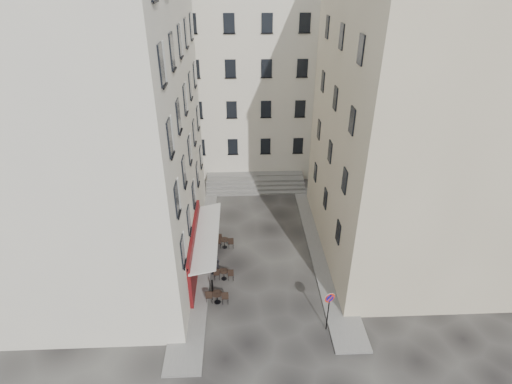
{
  "coord_description": "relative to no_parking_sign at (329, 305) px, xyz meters",
  "views": [
    {
      "loc": [
        -1.3,
        -19.89,
        17.93
      ],
      "look_at": [
        -0.3,
        4.0,
        4.35
      ],
      "focal_mm": 28.0,
      "sensor_mm": 36.0,
      "label": 1
    }
  ],
  "objects": [
    {
      "name": "cafe_storefront",
      "position": [
        -7.65,
        5.25,
        -0.02
      ],
      "size": [
        1.74,
        7.3,
        3.5
      ],
      "color": "#4B0A11",
      "rests_on": "ground"
    },
    {
      "name": "bollard_far",
      "position": [
        -6.58,
        10.25,
        -1.37
      ],
      "size": [
        0.12,
        0.12,
        0.98
      ],
      "color": "black",
      "rests_on": "ground"
    },
    {
      "name": "no_parking_sign",
      "position": [
        0.0,
        0.0,
        0.0
      ],
      "size": [
        0.58,
        0.23,
        2.67
      ],
      "rotation": [
        0.0,
        0.0,
        0.34
      ],
      "color": "black",
      "rests_on": "ground"
    },
    {
      "name": "building_left",
      "position": [
        -13.83,
        7.25,
        8.41
      ],
      "size": [
        12.2,
        16.2,
        20.6
      ],
      "color": "beige",
      "rests_on": "ground"
    },
    {
      "name": "building_right",
      "position": [
        7.17,
        7.75,
        7.41
      ],
      "size": [
        12.2,
        14.2,
        18.6
      ],
      "color": "tan",
      "rests_on": "ground"
    },
    {
      "name": "bistro_table_b",
      "position": [
        -5.89,
        4.4,
        -1.43
      ],
      "size": [
        1.29,
        0.6,
        0.91
      ],
      "color": "black",
      "rests_on": "ground"
    },
    {
      "name": "bistro_table_a",
      "position": [
        -6.23,
        2.32,
        -1.4
      ],
      "size": [
        1.38,
        0.65,
        0.97
      ],
      "color": "black",
      "rests_on": "ground"
    },
    {
      "name": "sidewalk_right",
      "position": [
        1.17,
        7.25,
        -1.84
      ],
      "size": [
        2.0,
        18.0,
        0.12
      ],
      "primitive_type": "cube",
      "color": "slate",
      "rests_on": "ground"
    },
    {
      "name": "bollard_near",
      "position": [
        -6.58,
        3.25,
        -1.37
      ],
      "size": [
        0.12,
        0.12,
        0.98
      ],
      "color": "black",
      "rests_on": "ground"
    },
    {
      "name": "pedestrian",
      "position": [
        -6.53,
        4.93,
        -0.91
      ],
      "size": [
        0.73,
        0.48,
        1.97
      ],
      "primitive_type": "imported",
      "rotation": [
        0.0,
        0.0,
        3.16
      ],
      "color": "black",
      "rests_on": "ground"
    },
    {
      "name": "bistro_table_d",
      "position": [
        -5.93,
        7.78,
        -1.42
      ],
      "size": [
        1.32,
        0.62,
        0.93
      ],
      "color": "black",
      "rests_on": "ground"
    },
    {
      "name": "building_back",
      "position": [
        -4.33,
        23.25,
        7.41
      ],
      "size": [
        18.2,
        10.2,
        18.6
      ],
      "color": "beige",
      "rests_on": "ground"
    },
    {
      "name": "stone_steps",
      "position": [
        -3.33,
        16.83,
        -1.5
      ],
      "size": [
        9.0,
        3.15,
        0.8
      ],
      "color": "slate",
      "rests_on": "ground"
    },
    {
      "name": "bistro_table_e",
      "position": [
        -6.83,
        8.26,
        -1.39
      ],
      "size": [
        1.4,
        0.66,
        0.99
      ],
      "color": "black",
      "rests_on": "ground"
    },
    {
      "name": "sidewalk_left",
      "position": [
        -7.83,
        8.25,
        -1.84
      ],
      "size": [
        2.0,
        22.0,
        0.12
      ],
      "primitive_type": "cube",
      "color": "slate",
      "rests_on": "ground"
    },
    {
      "name": "bollard_mid",
      "position": [
        -6.58,
        6.75,
        -1.37
      ],
      "size": [
        0.12,
        0.12,
        0.98
      ],
      "color": "black",
      "rests_on": "ground"
    },
    {
      "name": "ground",
      "position": [
        -3.33,
        4.25,
        -1.9
      ],
      "size": [
        90.0,
        90.0,
        0.0
      ],
      "primitive_type": "plane",
      "color": "black",
      "rests_on": "ground"
    },
    {
      "name": "bistro_table_c",
      "position": [
        -6.93,
        5.55,
        -1.42
      ],
      "size": [
        1.33,
        0.63,
        0.94
      ],
      "color": "black",
      "rests_on": "ground"
    }
  ]
}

